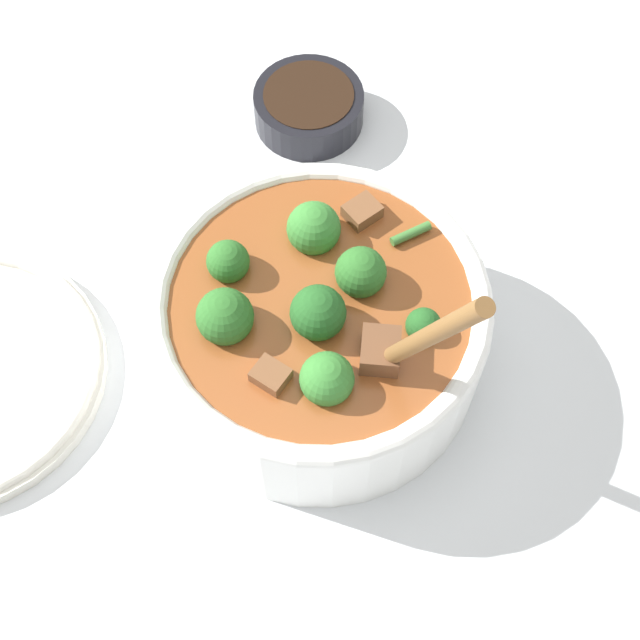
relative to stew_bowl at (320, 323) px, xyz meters
The scene contains 3 objects.
ground_plane 0.06m from the stew_bowl, 111.26° to the left, with size 4.00×4.00×0.00m, color silver.
stew_bowl is the anchor object (origin of this frame).
condiment_bowl 0.25m from the stew_bowl, 133.25° to the left, with size 0.10×0.10×0.03m.
Camera 1 is at (0.21, -0.24, 0.64)m, focal length 50.00 mm.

